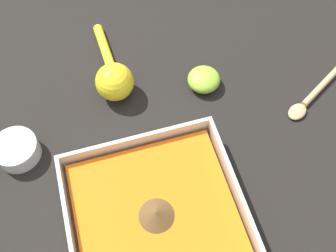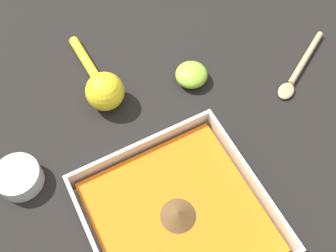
% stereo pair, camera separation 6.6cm
% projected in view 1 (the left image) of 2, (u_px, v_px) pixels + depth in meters
% --- Properties ---
extents(ground_plane, '(4.00, 4.00, 0.00)m').
position_uv_depth(ground_plane, '(146.00, 201.00, 0.63)').
color(ground_plane, black).
extents(square_dish, '(0.26, 0.26, 0.06)m').
position_uv_depth(square_dish, '(157.00, 219.00, 0.59)').
color(square_dish, silver).
rests_on(square_dish, ground_plane).
extents(spice_bowl, '(0.07, 0.07, 0.03)m').
position_uv_depth(spice_bowl, '(17.00, 150.00, 0.65)').
color(spice_bowl, silver).
rests_on(spice_bowl, ground_plane).
extents(lemon_squeezer, '(0.07, 0.20, 0.07)m').
position_uv_depth(lemon_squeezer, '(113.00, 78.00, 0.71)').
color(lemon_squeezer, yellow).
rests_on(lemon_squeezer, ground_plane).
extents(lemon_half, '(0.06, 0.06, 0.03)m').
position_uv_depth(lemon_half, '(204.00, 79.00, 0.73)').
color(lemon_half, '#93CC38').
rests_on(lemon_half, ground_plane).
extents(wooden_spoon, '(0.17, 0.11, 0.01)m').
position_uv_depth(wooden_spoon, '(316.00, 91.00, 0.73)').
color(wooden_spoon, tan).
rests_on(wooden_spoon, ground_plane).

